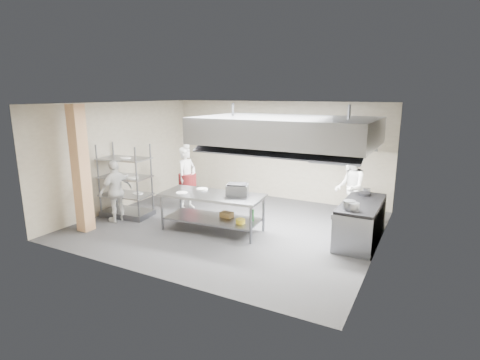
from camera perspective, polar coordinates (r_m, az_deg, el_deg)
The scene contains 23 objects.
floor at distance 9.46m, azimuth -1.67°, elevation -6.90°, with size 7.00×7.00×0.00m, color #363638.
ceiling at distance 8.89m, azimuth -1.80°, elevation 11.59°, with size 7.00×7.00×0.00m, color silver.
wall_back at distance 11.72m, azimuth 5.55°, elevation 4.52°, with size 7.00×7.00×0.00m, color #A29780.
wall_left at distance 11.18m, azimuth -17.56°, elevation 3.56°, with size 6.00×6.00×0.00m, color #A29780.
wall_right at distance 7.97m, azimuth 20.73°, elevation -0.31°, with size 6.00×6.00×0.00m, color #A29780.
column at distance 9.50m, azimuth -23.10°, elevation 1.52°, with size 0.30×0.30×3.00m, color tan.
exhaust_hood at distance 8.74m, azimuth 7.05°, elevation 7.53°, with size 4.00×2.50×0.60m, color gray.
hood_strip_a at distance 9.13m, azimuth 1.69°, elevation 5.84°, with size 1.60×0.12×0.04m, color white.
hood_strip_b at distance 8.50m, azimuth 12.68°, elevation 4.99°, with size 1.60×0.12×0.04m, color white.
wall_shelf at distance 11.02m, azimuth 13.92°, elevation 3.65°, with size 1.50×0.28×0.04m, color gray.
island at distance 8.99m, azimuth -4.21°, elevation -4.94°, with size 2.44×1.02×0.91m, color gray, non-canonical shape.
island_worktop at distance 8.87m, azimuth -4.25°, elevation -2.33°, with size 2.44×1.02×0.06m, color gray.
island_undershelf at distance 9.04m, azimuth -4.19°, elevation -5.88°, with size 2.24×0.91×0.04m, color slate.
pass_rack at distance 10.36m, azimuth -17.05°, elevation -0.10°, with size 1.29×0.75×1.94m, color gray, non-canonical shape.
cooking_range at distance 8.79m, azimuth 17.88°, elevation -6.21°, with size 0.80×2.00×0.84m, color gray.
range_top at distance 8.66m, azimuth 18.08°, elevation -3.40°, with size 0.78×1.96×0.06m, color black.
chef_head at distance 10.63m, azimuth -8.07°, elevation 0.25°, with size 0.65×0.43×1.79m, color silver.
chef_line at distance 9.65m, azimuth 16.34°, elevation -1.18°, with size 0.91×0.71×1.88m, color white.
chef_plating at distance 10.06m, azimuth -18.36°, elevation -1.62°, with size 0.93×0.39×1.59m, color white.
griddle at distance 8.74m, azimuth -0.41°, elevation -1.48°, with size 0.50×0.39×0.24m, color slate.
wicker_basket at distance 9.03m, azimuth -2.05°, elevation -5.30°, with size 0.29×0.20×0.13m, color olive.
stockpot at distance 8.04m, azimuth 16.30°, elevation -3.64°, with size 0.25×0.25×0.18m, color gray.
plate_stack at distance 10.44m, azimuth -16.93°, elevation -1.98°, with size 0.28×0.28×0.05m, color white.
Camera 1 is at (4.40, -7.73, 3.22)m, focal length 28.00 mm.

